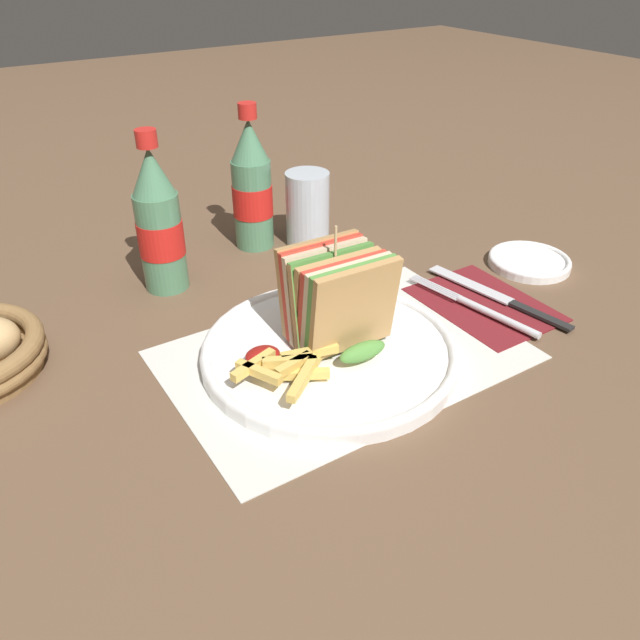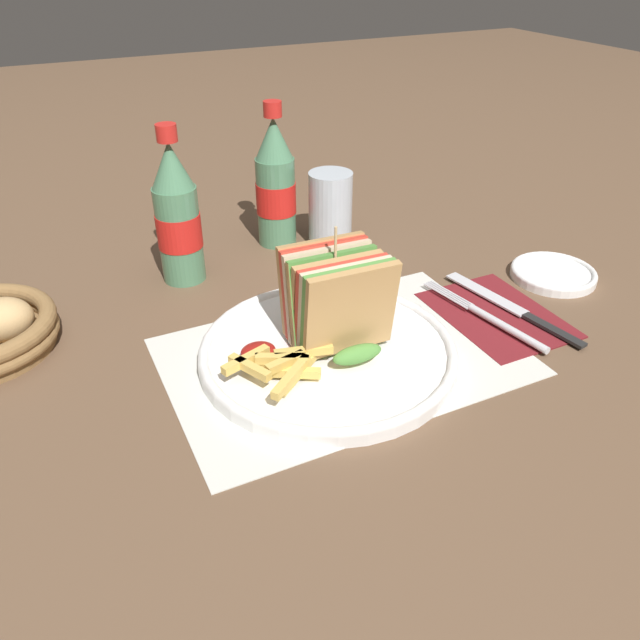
# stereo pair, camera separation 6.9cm
# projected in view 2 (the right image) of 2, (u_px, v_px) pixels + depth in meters

# --- Properties ---
(ground_plane) EXTENTS (4.00, 4.00, 0.00)m
(ground_plane) POSITION_uv_depth(u_px,v_px,m) (300.00, 360.00, 0.69)
(ground_plane) COLOR brown
(placemat) EXTENTS (0.39, 0.26, 0.00)m
(placemat) POSITION_uv_depth(u_px,v_px,m) (343.00, 356.00, 0.70)
(placemat) COLOR silver
(placemat) RESTS_ON ground_plane
(plate_main) EXTENTS (0.29, 0.29, 0.02)m
(plate_main) POSITION_uv_depth(u_px,v_px,m) (328.00, 351.00, 0.69)
(plate_main) COLOR white
(plate_main) RESTS_ON ground_plane
(club_sandwich) EXTENTS (0.10, 0.11, 0.14)m
(club_sandwich) POSITION_uv_depth(u_px,v_px,m) (337.00, 301.00, 0.67)
(club_sandwich) COLOR tan
(club_sandwich) RESTS_ON plate_main
(fries_pile) EXTENTS (0.12, 0.09, 0.02)m
(fries_pile) POSITION_uv_depth(u_px,v_px,m) (281.00, 365.00, 0.63)
(fries_pile) COLOR #E0B756
(fries_pile) RESTS_ON plate_main
(ketchup_blob) EXTENTS (0.04, 0.03, 0.01)m
(ketchup_blob) POSITION_uv_depth(u_px,v_px,m) (257.00, 350.00, 0.66)
(ketchup_blob) COLOR maroon
(ketchup_blob) RESTS_ON plate_main
(napkin) EXTENTS (0.13, 0.17, 0.00)m
(napkin) POSITION_uv_depth(u_px,v_px,m) (496.00, 314.00, 0.77)
(napkin) COLOR maroon
(napkin) RESTS_ON ground_plane
(fork) EXTENTS (0.04, 0.19, 0.01)m
(fork) POSITION_uv_depth(u_px,v_px,m) (494.00, 321.00, 0.75)
(fork) COLOR silver
(fork) RESTS_ON napkin
(knife) EXTENTS (0.05, 0.21, 0.00)m
(knife) POSITION_uv_depth(u_px,v_px,m) (513.00, 308.00, 0.78)
(knife) COLOR black
(knife) RESTS_ON napkin
(coke_bottle_near) EXTENTS (0.06, 0.06, 0.21)m
(coke_bottle_near) POSITION_uv_depth(u_px,v_px,m) (177.00, 217.00, 0.81)
(coke_bottle_near) COLOR #4C7F5B
(coke_bottle_near) RESTS_ON ground_plane
(coke_bottle_far) EXTENTS (0.06, 0.06, 0.21)m
(coke_bottle_far) POSITION_uv_depth(u_px,v_px,m) (276.00, 186.00, 0.91)
(coke_bottle_far) COLOR #4C7F5B
(coke_bottle_far) RESTS_ON ground_plane
(glass_near) EXTENTS (0.06, 0.06, 0.11)m
(glass_near) POSITION_uv_depth(u_px,v_px,m) (330.00, 214.00, 0.93)
(glass_near) COLOR silver
(glass_near) RESTS_ON ground_plane
(side_saucer) EXTENTS (0.11, 0.11, 0.01)m
(side_saucer) POSITION_uv_depth(u_px,v_px,m) (553.00, 273.00, 0.85)
(side_saucer) COLOR white
(side_saucer) RESTS_ON ground_plane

